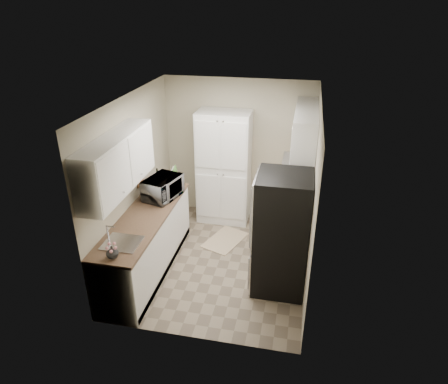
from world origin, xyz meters
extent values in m
plane|color=#7A6B56|center=(0.00, 0.00, 0.00)|extent=(3.20, 3.20, 0.00)
cube|color=#B6AE93|center=(0.00, 1.60, 1.25)|extent=(2.60, 0.04, 2.50)
cube|color=#B6AE93|center=(0.00, -1.60, 1.25)|extent=(2.60, 0.04, 2.50)
cube|color=#B6AE93|center=(-1.30, 0.00, 1.25)|extent=(0.04, 3.20, 2.50)
cube|color=#B6AE93|center=(1.30, 0.00, 1.25)|extent=(0.04, 3.20, 2.50)
cube|color=silver|center=(0.00, 0.00, 2.50)|extent=(2.60, 3.20, 0.04)
cube|color=white|center=(-1.13, -0.75, 1.83)|extent=(0.33, 1.60, 0.70)
cube|color=white|center=(1.13, 0.82, 1.89)|extent=(0.33, 1.55, 0.58)
cube|color=#99999E|center=(1.07, 0.39, 1.52)|extent=(0.45, 0.76, 0.13)
cube|color=#B7B7BC|center=(-0.99, -1.15, 0.93)|extent=(0.45, 0.40, 0.02)
cube|color=brown|center=(-1.29, 0.20, 1.18)|extent=(0.02, 0.22, 0.22)
cube|color=white|center=(-0.20, 1.32, 1.00)|extent=(0.90, 0.55, 2.00)
cube|color=white|center=(-0.99, -0.43, 0.44)|extent=(0.60, 2.30, 0.88)
cube|color=brown|center=(-0.99, -0.43, 0.90)|extent=(0.63, 2.33, 0.04)
cube|color=white|center=(0.99, 1.19, 0.44)|extent=(0.60, 0.80, 0.88)
cube|color=brown|center=(0.99, 1.19, 0.90)|extent=(0.63, 0.83, 0.04)
cube|color=#B7B7BC|center=(0.97, 0.39, 0.45)|extent=(0.64, 0.76, 0.90)
cube|color=black|center=(0.97, 0.39, 0.92)|extent=(0.66, 0.78, 0.03)
cube|color=black|center=(1.26, 0.39, 1.02)|extent=(0.06, 0.76, 0.22)
cube|color=pink|center=(0.60, 0.25, 0.55)|extent=(0.01, 0.16, 0.42)
cube|color=beige|center=(0.60, 0.49, 0.55)|extent=(0.01, 0.16, 0.42)
cube|color=#B7B7BC|center=(0.94, -0.41, 0.85)|extent=(0.70, 0.72, 1.70)
imported|color=silver|center=(-0.91, 0.16, 1.09)|extent=(0.54, 0.68, 0.33)
cylinder|color=black|center=(-1.11, 0.48, 1.07)|extent=(0.08, 0.08, 0.30)
imported|color=silver|center=(-0.97, -1.45, 1.00)|extent=(0.15, 0.15, 0.15)
cube|color=#589C42|center=(-0.87, 0.67, 1.07)|extent=(0.05, 0.23, 0.29)
cube|color=silver|center=(1.09, 1.22, 1.02)|extent=(0.37, 0.41, 0.20)
cube|color=tan|center=(-0.03, 0.57, 0.01)|extent=(0.74, 0.91, 0.01)
camera|label=1|loc=(1.10, -4.99, 3.69)|focal=32.00mm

